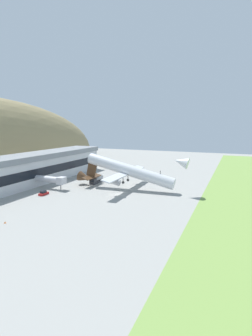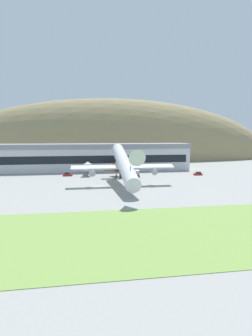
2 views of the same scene
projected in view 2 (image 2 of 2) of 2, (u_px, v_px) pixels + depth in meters
ground_plane at (97, 187)px, 91.43m from camera, size 338.57×338.57×0.00m
grass_strip_foreground at (108, 235)px, 47.24m from camera, size 304.71×30.49×0.08m
hill_backdrop at (113, 160)px, 192.12m from camera, size 247.31×54.56×87.61m
terminal_building at (89, 155)px, 133.20m from camera, size 103.97×15.22×13.50m
jetway_0 at (88, 166)px, 118.84m from camera, size 3.38×14.32×5.43m
cargo_airplane at (124, 164)px, 92.01m from camera, size 36.61×48.77×15.09m
service_car_0 at (68, 175)px, 114.99m from camera, size 4.08×1.83×1.58m
service_car_2 at (198, 174)px, 117.54m from camera, size 3.76×2.11×1.49m
fuel_truck at (130, 174)px, 110.74m from camera, size 8.61×2.75×3.27m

